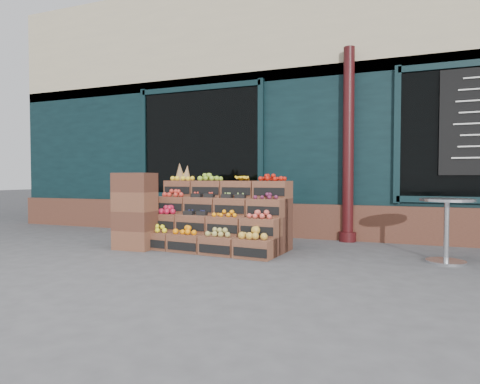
% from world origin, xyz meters
% --- Properties ---
extents(ground, '(60.00, 60.00, 0.00)m').
position_xyz_m(ground, '(0.00, 0.00, 0.00)').
color(ground, '#414144').
rests_on(ground, ground).
extents(shop_facade, '(12.00, 6.24, 4.80)m').
position_xyz_m(shop_facade, '(0.00, 5.11, 2.40)').
color(shop_facade, black).
rests_on(shop_facade, ground).
extents(crate_display, '(2.17, 1.20, 1.31)m').
position_xyz_m(crate_display, '(-0.56, 0.70, 0.40)').
color(crate_display, brown).
rests_on(crate_display, ground).
extents(spare_crates, '(0.58, 0.41, 1.13)m').
position_xyz_m(spare_crates, '(-1.67, 0.19, 0.57)').
color(spare_crates, brown).
rests_on(spare_crates, ground).
extents(bistro_table, '(0.64, 0.64, 0.80)m').
position_xyz_m(bistro_table, '(2.52, 0.74, 0.50)').
color(bistro_table, silver).
rests_on(bistro_table, ground).
extents(shopkeeper, '(0.82, 0.63, 2.02)m').
position_xyz_m(shopkeeper, '(-1.89, 2.76, 1.01)').
color(shopkeeper, '#19572F').
rests_on(shopkeeper, ground).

